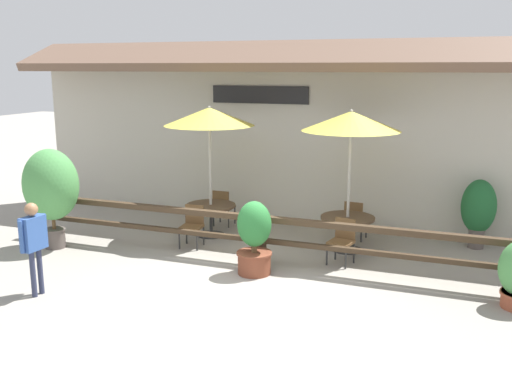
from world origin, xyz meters
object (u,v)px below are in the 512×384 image
dining_table_near (211,211)px  dining_table_middle (347,223)px  patio_umbrella_middle (351,121)px  chair_middle_wallside (355,218)px  potted_plant_small_flowering (478,209)px  potted_plant_broad_leaf (51,187)px  chair_near_streetside (192,224)px  chair_middle_streetside (342,239)px  patio_umbrella_near (209,117)px  chair_near_wallside (223,206)px  pedestrian (34,237)px  potted_plant_entrance_palm (254,238)px

dining_table_near → dining_table_middle: same height
patio_umbrella_middle → dining_table_near: bearing=-179.7°
dining_table_near → chair_middle_wallside: size_ratio=1.27×
dining_table_near → potted_plant_small_flowering: (5.44, 1.11, 0.25)m
potted_plant_broad_leaf → potted_plant_small_flowering: (8.08, 3.01, -0.45)m
chair_near_streetside → chair_middle_streetside: bearing=-4.4°
patio_umbrella_near → chair_near_streetside: (-0.03, -0.82, -2.12)m
chair_near_wallside → chair_middle_streetside: same height
chair_middle_wallside → potted_plant_small_flowering: (2.44, 0.30, 0.34)m
chair_near_wallside → chair_middle_streetside: size_ratio=1.00×
chair_near_streetside → pedestrian: bearing=-115.5°
dining_table_near → potted_plant_entrance_palm: (1.72, -1.87, 0.10)m
chair_near_streetside → potted_plant_broad_leaf: (-2.60, -1.08, 0.80)m
chair_near_wallside → chair_middle_wallside: bearing=179.5°
patio_umbrella_near → chair_near_wallside: size_ratio=3.33×
dining_table_middle → chair_middle_streetside: bearing=-85.0°
potted_plant_broad_leaf → pedestrian: 2.58m
chair_near_wallside → potted_plant_broad_leaf: (-2.56, -2.72, 0.80)m
dining_table_near → chair_middle_streetside: 3.17m
patio_umbrella_near → chair_middle_wallside: size_ratio=3.33×
chair_middle_wallside → dining_table_near: bearing=21.2°
patio_umbrella_near → chair_middle_wallside: bearing=15.0°
patio_umbrella_middle → pedestrian: patio_umbrella_middle is taller
chair_near_streetside → potted_plant_broad_leaf: size_ratio=0.42×
chair_middle_streetside → dining_table_middle: bearing=107.2°
patio_umbrella_near → chair_near_streetside: size_ratio=3.33×
dining_table_near → dining_table_middle: size_ratio=1.00×
chair_near_wallside → potted_plant_broad_leaf: bearing=46.6°
potted_plant_entrance_palm → potted_plant_broad_leaf: potted_plant_broad_leaf is taller
patio_umbrella_near → dining_table_near: patio_umbrella_near is taller
dining_table_middle → potted_plant_entrance_palm: potted_plant_entrance_palm is taller
chair_near_streetside → chair_near_wallside: (-0.04, 1.65, 0.00)m
dining_table_middle → potted_plant_small_flowering: size_ratio=0.76×
chair_near_streetside → chair_middle_streetside: size_ratio=1.00×
dining_table_near → chair_middle_wallside: bearing=15.0°
patio_umbrella_near → chair_near_wallside: (-0.07, 0.82, -2.12)m
dining_table_near → chair_middle_streetside: (3.07, -0.78, -0.09)m
chair_near_streetside → patio_umbrella_middle: patio_umbrella_middle is taller
patio_umbrella_near → pedestrian: bearing=-106.8°
pedestrian → chair_near_wallside: bearing=170.4°
dining_table_middle → potted_plant_entrance_palm: 2.28m
chair_middle_wallside → potted_plant_small_flowering: 2.48m
dining_table_near → potted_plant_broad_leaf: 3.32m
dining_table_near → potted_plant_small_flowering: bearing=11.5°
dining_table_middle → potted_plant_small_flowering: bearing=24.1°
patio_umbrella_middle → chair_middle_wallside: (-0.00, 0.79, -2.12)m
pedestrian → chair_middle_wallside: bearing=142.5°
chair_middle_wallside → chair_middle_streetside: bearing=98.7°
patio_umbrella_near → potted_plant_entrance_palm: (1.72, -1.87, -1.93)m
dining_table_middle → pedestrian: (-4.22, -4.05, 0.42)m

